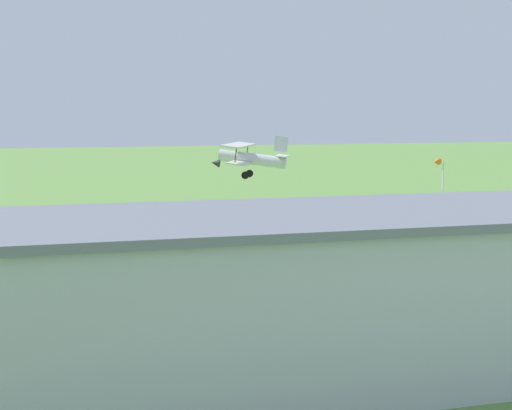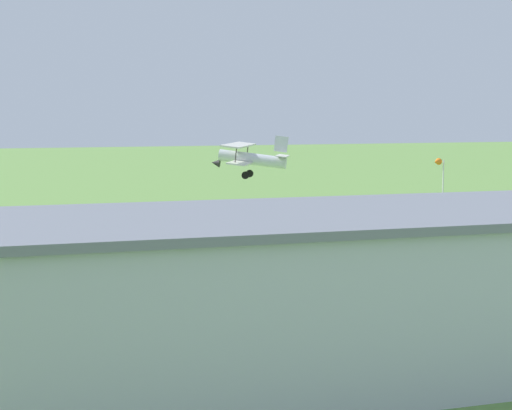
{
  "view_description": "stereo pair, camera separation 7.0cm",
  "coord_description": "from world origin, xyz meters",
  "px_view_note": "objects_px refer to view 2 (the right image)",
  "views": [
    {
      "loc": [
        15.33,
        62.44,
        11.01
      ],
      "look_at": [
        -2.12,
        9.51,
        4.59
      ],
      "focal_mm": 56.15,
      "sensor_mm": 36.0,
      "label": 1
    },
    {
      "loc": [
        15.26,
        62.46,
        11.01
      ],
      "look_at": [
        -2.12,
        9.51,
        4.59
      ],
      "focal_mm": 56.15,
      "sensor_mm": 36.0,
      "label": 2
    }
  ],
  "objects_px": {
    "hangar": "(313,293)",
    "biplane": "(249,157)",
    "windsock": "(438,168)",
    "person_at_fence_line": "(426,266)",
    "person_crossing_taxiway": "(451,266)"
  },
  "relations": [
    {
      "from": "person_crossing_taxiway",
      "to": "hangar",
      "type": "bearing_deg",
      "value": 43.38
    },
    {
      "from": "biplane",
      "to": "person_at_fence_line",
      "type": "xyz_separation_m",
      "value": [
        -7.12,
        17.04,
        -6.54
      ]
    },
    {
      "from": "hangar",
      "to": "biplane",
      "type": "bearing_deg",
      "value": -103.15
    },
    {
      "from": "person_at_fence_line",
      "to": "windsock",
      "type": "height_order",
      "value": "windsock"
    },
    {
      "from": "hangar",
      "to": "biplane",
      "type": "relative_size",
      "value": 4.91
    },
    {
      "from": "hangar",
      "to": "windsock",
      "type": "bearing_deg",
      "value": -128.22
    },
    {
      "from": "biplane",
      "to": "windsock",
      "type": "relative_size",
      "value": 1.12
    },
    {
      "from": "hangar",
      "to": "biplane",
      "type": "height_order",
      "value": "biplane"
    },
    {
      "from": "hangar",
      "to": "person_at_fence_line",
      "type": "xyz_separation_m",
      "value": [
        -14.93,
        -16.39,
        -2.71
      ]
    },
    {
      "from": "biplane",
      "to": "person_crossing_taxiway",
      "type": "distance_m",
      "value": 20.97
    },
    {
      "from": "windsock",
      "to": "person_crossing_taxiway",
      "type": "bearing_deg",
      "value": 62.41
    },
    {
      "from": "hangar",
      "to": "biplane",
      "type": "xyz_separation_m",
      "value": [
        -7.81,
        -33.43,
        3.83
      ]
    },
    {
      "from": "person_crossing_taxiway",
      "to": "person_at_fence_line",
      "type": "relative_size",
      "value": 1.07
    },
    {
      "from": "windsock",
      "to": "person_at_fence_line",
      "type": "bearing_deg",
      "value": 56.99
    },
    {
      "from": "hangar",
      "to": "person_at_fence_line",
      "type": "bearing_deg",
      "value": -132.33
    }
  ]
}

